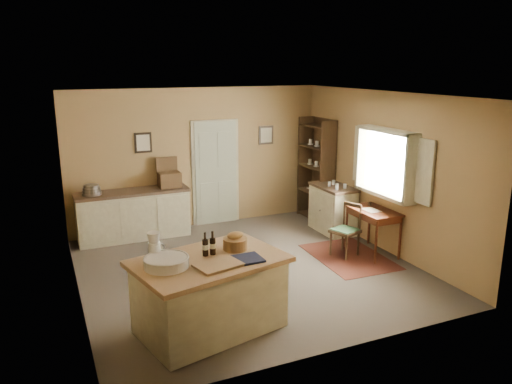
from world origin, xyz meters
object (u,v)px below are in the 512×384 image
Objects in this scene: desk_chair at (345,231)px; writing_desk at (373,215)px; work_island at (209,292)px; right_cabinet at (333,208)px; sideboard at (134,213)px; shelving_unit at (318,170)px.

writing_desk is at bearing -29.87° from desk_chair.
work_island is 4.18m from right_cabinet.
work_island reaches higher than sideboard.
right_cabinet reaches higher than writing_desk.
right_cabinet is (-0.00, 1.25, -0.21)m from writing_desk.
shelving_unit is (3.70, -0.30, 0.56)m from sideboard.
sideboard is 2.05× the size of right_cabinet.
writing_desk is at bearing -34.06° from sideboard.
work_island is 1.96× the size of right_cabinet.
desk_chair is 0.87× the size of right_cabinet.
desk_chair is (3.05, -2.30, -0.05)m from sideboard.
desk_chair is (-0.49, 0.09, -0.24)m from writing_desk.
writing_desk is at bearing -89.99° from right_cabinet.
shelving_unit reaches higher than right_cabinet.
sideboard is at bearing 145.94° from writing_desk.
work_island is 3.15m from desk_chair.
work_island is at bearing -142.74° from right_cabinet.
shelving_unit is at bearing 85.78° from writing_desk.
shelving_unit is at bearing 52.83° from desk_chair.
sideboard is 3.75m from shelving_unit.
right_cabinet is at bearing 90.01° from writing_desk.
right_cabinet is (0.49, 1.16, 0.03)m from desk_chair.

